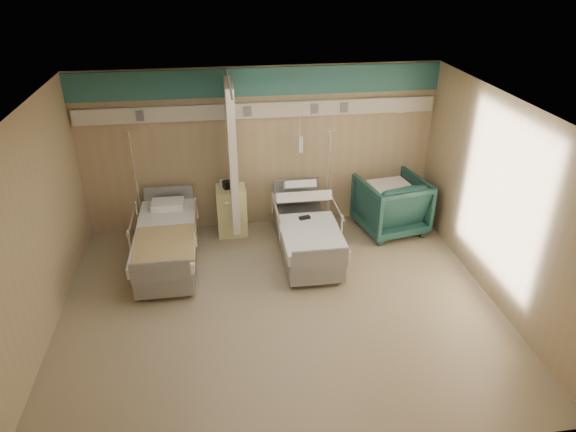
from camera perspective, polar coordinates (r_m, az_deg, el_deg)
The scene contains 13 objects.
ground at distance 7.29m, azimuth -0.86°, elevation -9.94°, with size 6.00×5.00×0.00m, color gray.
room_walls at distance 6.56m, azimuth -1.54°, elevation 4.42°, with size 6.04×5.04×2.82m.
bed_right at distance 8.26m, azimuth 2.07°, elevation -2.37°, with size 1.00×2.16×0.63m, color white, non-canonical shape.
bed_left at distance 8.20m, azimuth -13.26°, elevation -3.41°, with size 1.00×2.16×0.63m, color white, non-canonical shape.
bedside_cabinet at distance 8.89m, azimuth -6.25°, elevation 0.60°, with size 0.50×0.48×0.85m, color #F6F09A.
visitor_armchair at distance 9.07m, azimuth 11.36°, elevation 1.25°, with size 1.05×1.08×0.99m, color #1B4541.
waffle_blanket at distance 8.84m, azimuth 11.43°, elevation 4.31°, with size 0.66×0.58×0.07m, color silver.
iv_stand_right at distance 8.99m, azimuth 4.35°, elevation 0.64°, with size 0.33×0.33×1.83m.
iv_stand_left at distance 9.04m, azimuth -15.97°, elevation -0.14°, with size 0.34×0.34×1.92m.
call_remote at distance 8.13m, azimuth 1.87°, elevation -0.19°, with size 0.18×0.08×0.04m, color black.
tan_blanket at distance 7.64m, azimuth -13.54°, elevation -3.03°, with size 0.85×1.07×0.04m, color tan.
toiletry_bag at distance 8.71m, azimuth -6.49°, elevation 3.53°, with size 0.23×0.14×0.12m, color black.
white_cup at distance 8.77m, azimuth -7.36°, elevation 3.63°, with size 0.08×0.08×0.12m, color white.
Camera 1 is at (-0.72, -5.73, 4.45)m, focal length 32.00 mm.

